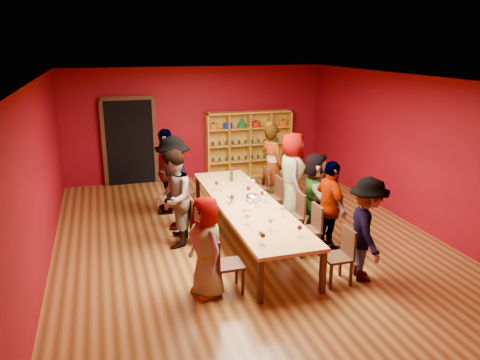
% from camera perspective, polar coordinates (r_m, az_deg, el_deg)
% --- Properties ---
extents(room_shell, '(7.10, 9.10, 3.04)m').
position_cam_1_polar(room_shell, '(8.45, 0.91, 2.01)').
color(room_shell, '#563416').
rests_on(room_shell, ground).
extents(tasting_table, '(1.10, 4.50, 0.75)m').
position_cam_1_polar(tasting_table, '(8.68, 0.89, -3.12)').
color(tasting_table, tan).
rests_on(tasting_table, ground).
extents(doorway, '(1.40, 0.17, 2.30)m').
position_cam_1_polar(doorway, '(12.50, -13.30, 4.57)').
color(doorway, black).
rests_on(doorway, ground).
extents(shelving_unit, '(2.40, 0.40, 1.80)m').
position_cam_1_polar(shelving_unit, '(12.99, 1.02, 4.82)').
color(shelving_unit, gold).
rests_on(shelving_unit, ground).
extents(chair_person_left_0, '(0.42, 0.42, 0.89)m').
position_cam_1_polar(chair_person_left_0, '(7.03, -2.05, -9.87)').
color(chair_person_left_0, black).
rests_on(chair_person_left_0, ground).
extents(person_left_0, '(0.58, 0.82, 1.52)m').
position_cam_1_polar(person_left_0, '(6.86, -4.12, -8.12)').
color(person_left_0, '#141737').
rests_on(person_left_0, ground).
extents(chair_person_left_2, '(0.42, 0.42, 0.89)m').
position_cam_1_polar(chair_person_left_2, '(8.74, -5.26, -4.48)').
color(chair_person_left_2, black).
rests_on(chair_person_left_2, ground).
extents(person_left_2, '(0.68, 0.96, 1.79)m').
position_cam_1_polar(person_left_2, '(8.54, -8.14, -2.26)').
color(person_left_2, silver).
rests_on(person_left_2, ground).
extents(chair_person_left_3, '(0.42, 0.42, 0.89)m').
position_cam_1_polar(chair_person_left_3, '(9.48, -6.25, -2.79)').
color(chair_person_left_3, black).
rests_on(chair_person_left_3, ground).
extents(person_left_3, '(0.88, 1.31, 1.88)m').
position_cam_1_polar(person_left_3, '(9.30, -8.08, -0.38)').
color(person_left_3, white).
rests_on(person_left_3, ground).
extents(chair_person_left_4, '(0.42, 0.42, 0.89)m').
position_cam_1_polar(chair_person_left_4, '(10.40, -7.25, -1.08)').
color(chair_person_left_4, black).
rests_on(chair_person_left_4, ground).
extents(person_left_4, '(0.70, 1.17, 1.86)m').
position_cam_1_polar(person_left_4, '(10.24, -8.91, 1.10)').
color(person_left_4, '#597AB8').
rests_on(person_left_4, ground).
extents(chair_person_right_0, '(0.42, 0.42, 0.89)m').
position_cam_1_polar(chair_person_right_0, '(7.45, 12.26, -8.65)').
color(chair_person_right_0, black).
rests_on(chair_person_right_0, ground).
extents(person_right_0, '(0.74, 1.16, 1.66)m').
position_cam_1_polar(person_right_0, '(7.52, 15.19, -5.85)').
color(person_right_0, '#535358').
rests_on(person_right_0, ground).
extents(chair_person_right_1, '(0.42, 0.42, 0.89)m').
position_cam_1_polar(chair_person_right_1, '(8.34, 8.65, -5.65)').
color(chair_person_right_1, black).
rests_on(chair_person_right_1, ground).
extents(person_right_1, '(0.48, 0.99, 1.66)m').
position_cam_1_polar(person_right_1, '(8.37, 10.94, -3.24)').
color(person_right_1, '#161C3D').
rests_on(person_right_1, ground).
extents(chair_person_right_2, '(0.42, 0.42, 0.89)m').
position_cam_1_polar(chair_person_right_2, '(8.94, 6.74, -4.04)').
color(chair_person_right_2, black).
rests_on(chair_person_right_2, ground).
extents(person_right_2, '(0.79, 1.59, 1.65)m').
position_cam_1_polar(person_right_2, '(8.99, 9.14, -1.81)').
color(person_right_2, '#46474B').
rests_on(person_right_2, ground).
extents(chair_person_right_3, '(0.42, 0.42, 0.89)m').
position_cam_1_polar(chair_person_right_3, '(9.94, 4.13, -1.83)').
color(chair_person_right_3, black).
rests_on(chair_person_right_3, ground).
extents(person_right_3, '(0.69, 0.98, 1.81)m').
position_cam_1_polar(person_right_3, '(9.96, 6.35, 0.63)').
color(person_right_3, silver).
rests_on(person_right_3, ground).
extents(chair_person_right_4, '(0.42, 0.42, 0.89)m').
position_cam_1_polar(chair_person_right_4, '(10.63, 2.65, -0.57)').
color(chair_person_right_4, black).
rests_on(chair_person_right_4, ground).
extents(person_right_4, '(0.69, 0.80, 1.86)m').
position_cam_1_polar(person_right_4, '(10.59, 3.94, 1.79)').
color(person_right_4, '#5A7DBB').
rests_on(person_right_4, ground).
extents(wine_glass_0, '(0.09, 0.09, 0.21)m').
position_cam_1_polar(wine_glass_0, '(7.95, 5.18, -3.50)').
color(wine_glass_0, silver).
rests_on(wine_glass_0, tasting_table).
extents(wine_glass_1, '(0.08, 0.08, 0.19)m').
position_cam_1_polar(wine_glass_1, '(8.53, -0.98, -2.16)').
color(wine_glass_1, silver).
rests_on(wine_glass_1, tasting_table).
extents(wine_glass_2, '(0.07, 0.07, 0.18)m').
position_cam_1_polar(wine_glass_2, '(10.43, -0.81, 1.30)').
color(wine_glass_2, silver).
rests_on(wine_glass_2, tasting_table).
extents(wine_glass_3, '(0.09, 0.09, 0.21)m').
position_cam_1_polar(wine_glass_3, '(9.43, 1.60, -0.21)').
color(wine_glass_3, silver).
rests_on(wine_glass_3, tasting_table).
extents(wine_glass_4, '(0.08, 0.08, 0.20)m').
position_cam_1_polar(wine_glass_4, '(8.57, -1.33, -2.03)').
color(wine_glass_4, silver).
rests_on(wine_glass_4, tasting_table).
extents(wine_glass_5, '(0.08, 0.08, 0.19)m').
position_cam_1_polar(wine_glass_5, '(7.89, 0.53, -3.72)').
color(wine_glass_5, silver).
rests_on(wine_glass_5, tasting_table).
extents(wine_glass_6, '(0.09, 0.09, 0.21)m').
position_cam_1_polar(wine_glass_6, '(7.41, 3.72, -5.00)').
color(wine_glass_6, silver).
rests_on(wine_glass_6, tasting_table).
extents(wine_glass_7, '(0.08, 0.08, 0.19)m').
position_cam_1_polar(wine_glass_7, '(7.22, 7.28, -5.84)').
color(wine_glass_7, silver).
rests_on(wine_glass_7, tasting_table).
extents(wine_glass_8, '(0.08, 0.08, 0.19)m').
position_cam_1_polar(wine_glass_8, '(9.38, -2.86, -0.42)').
color(wine_glass_8, silver).
rests_on(wine_glass_8, tasting_table).
extents(wine_glass_9, '(0.09, 0.09, 0.22)m').
position_cam_1_polar(wine_glass_9, '(8.60, 3.13, -1.86)').
color(wine_glass_9, silver).
rests_on(wine_glass_9, tasting_table).
extents(wine_glass_10, '(0.09, 0.09, 0.22)m').
position_cam_1_polar(wine_glass_10, '(8.21, 1.23, -2.75)').
color(wine_glass_10, silver).
rests_on(wine_glass_10, tasting_table).
extents(wine_glass_11, '(0.08, 0.08, 0.20)m').
position_cam_1_polar(wine_glass_11, '(9.29, -2.20, -0.54)').
color(wine_glass_11, silver).
rests_on(wine_glass_11, tasting_table).
extents(wine_glass_12, '(0.08, 0.08, 0.19)m').
position_cam_1_polar(wine_glass_12, '(9.02, 1.04, -1.07)').
color(wine_glass_12, silver).
rests_on(wine_glass_12, tasting_table).
extents(wine_glass_13, '(0.08, 0.08, 0.20)m').
position_cam_1_polar(wine_glass_13, '(9.61, 1.03, 0.07)').
color(wine_glass_13, silver).
rests_on(wine_glass_13, tasting_table).
extents(wine_glass_14, '(0.08, 0.08, 0.19)m').
position_cam_1_polar(wine_glass_14, '(8.75, 2.74, -1.66)').
color(wine_glass_14, silver).
rests_on(wine_glass_14, tasting_table).
extents(wine_glass_15, '(0.08, 0.08, 0.21)m').
position_cam_1_polar(wine_glass_15, '(6.94, 2.58, -6.55)').
color(wine_glass_15, silver).
rests_on(wine_glass_15, tasting_table).
extents(wine_glass_16, '(0.08, 0.08, 0.21)m').
position_cam_1_polar(wine_glass_16, '(7.61, 0.96, -4.40)').
color(wine_glass_16, silver).
rests_on(wine_glass_16, tasting_table).
extents(wine_glass_17, '(0.07, 0.07, 0.18)m').
position_cam_1_polar(wine_glass_17, '(6.91, 2.81, -6.83)').
color(wine_glass_17, silver).
rests_on(wine_glass_17, tasting_table).
extents(spittoon_bowl, '(0.27, 0.27, 0.15)m').
position_cam_1_polar(spittoon_bowl, '(8.77, 1.57, -2.13)').
color(spittoon_bowl, silver).
rests_on(spittoon_bowl, tasting_table).
extents(carafe_a, '(0.11, 0.11, 0.24)m').
position_cam_1_polar(carafe_a, '(8.67, -0.88, -2.05)').
color(carafe_a, silver).
rests_on(carafe_a, tasting_table).
extents(carafe_b, '(0.11, 0.11, 0.23)m').
position_cam_1_polar(carafe_b, '(8.40, 2.03, -2.71)').
color(carafe_b, silver).
rests_on(carafe_b, tasting_table).
extents(wine_bottle, '(0.09, 0.09, 0.30)m').
position_cam_1_polar(wine_bottle, '(9.97, -1.05, 0.50)').
color(wine_bottle, '#163C1D').
rests_on(wine_bottle, tasting_table).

